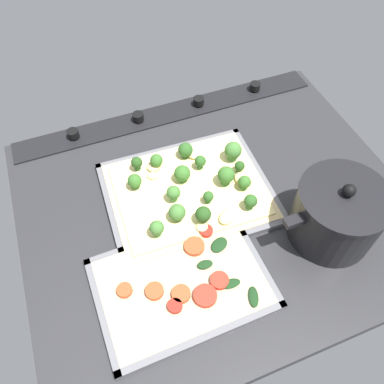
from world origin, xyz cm
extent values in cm
cube|color=#28282B|center=(0.00, 0.00, -1.50)|extent=(81.64, 67.93, 3.00)
cube|color=black|center=(0.00, -30.47, 0.40)|extent=(78.38, 7.00, 0.80)
cylinder|color=black|center=(-24.49, -30.47, 1.70)|extent=(2.80, 2.80, 1.80)
cylinder|color=black|center=(-8.16, -30.47, 1.70)|extent=(2.80, 2.80, 1.80)
cylinder|color=black|center=(8.16, -30.47, 1.70)|extent=(2.80, 2.80, 1.80)
cylinder|color=black|center=(24.49, -30.47, 1.70)|extent=(2.80, 2.80, 1.80)
cube|color=slate|center=(4.69, -4.50, 0.25)|extent=(36.11, 29.60, 0.50)
cube|color=slate|center=(4.20, -18.06, 0.65)|extent=(35.12, 2.47, 1.30)
cube|color=slate|center=(5.18, 9.06, 0.65)|extent=(35.12, 2.47, 1.30)
cube|color=slate|center=(-12.25, -3.88, 0.65)|extent=(2.23, 28.36, 1.30)
cube|color=slate|center=(21.63, -5.11, 0.65)|extent=(2.23, 28.36, 1.30)
cube|color=#D3B77F|center=(4.69, -4.50, 1.00)|extent=(33.62, 27.11, 1.00)
cube|color=#EFDB8C|center=(4.69, -4.50, 1.70)|extent=(30.91, 24.42, 0.40)
cone|color=#427635|center=(-7.58, -5.04, 2.43)|extent=(1.24, 1.24, 1.07)
sphere|color=#264C1C|center=(-7.58, -5.04, 3.81)|extent=(2.26, 2.26, 2.26)
cone|color=#4D8B3F|center=(0.20, -9.24, 2.52)|extent=(1.39, 1.39, 1.25)
sphere|color=#2D5B23|center=(0.20, -9.24, 4.09)|extent=(2.52, 2.52, 2.52)
cone|color=#68AD54|center=(9.34, 1.50, 2.30)|extent=(1.90, 1.90, 0.81)
sphere|color=#427533|center=(9.34, 1.50, 4.00)|extent=(3.45, 3.45, 3.45)
cone|color=#5B9F46|center=(4.90, -7.44, 2.33)|extent=(1.96, 1.96, 0.87)
sphere|color=#386B28|center=(4.90, -7.44, 4.10)|extent=(3.56, 3.56, 3.56)
cone|color=#427635|center=(13.13, -13.94, 2.53)|extent=(1.40, 1.40, 1.26)
sphere|color=#264C1C|center=(13.13, -13.94, 4.11)|extent=(2.54, 2.54, 2.54)
cone|color=#68AD54|center=(-7.82, -9.13, 2.54)|extent=(2.13, 2.13, 1.28)
sphere|color=#427533|center=(-7.82, -9.13, 4.64)|extent=(3.87, 3.87, 3.87)
cone|color=#5B9F46|center=(8.91, -12.95, 2.47)|extent=(1.55, 1.55, 1.15)
sphere|color=#386B28|center=(8.91, -12.95, 4.10)|extent=(2.82, 2.82, 2.82)
cone|color=#5B9F46|center=(-6.57, -0.56, 2.39)|extent=(1.53, 1.53, 0.99)
sphere|color=#386B28|center=(-6.57, -0.56, 3.93)|extent=(2.78, 2.78, 2.78)
cone|color=#4D8B3F|center=(-5.46, 4.46, 2.54)|extent=(1.52, 1.52, 1.27)
sphere|color=#2D5B23|center=(-5.46, 4.46, 4.21)|extent=(2.77, 2.77, 2.77)
cone|color=#4D8B3F|center=(1.80, -13.67, 2.31)|extent=(1.84, 1.84, 0.82)
sphere|color=#2D5B23|center=(1.80, -13.67, 3.98)|extent=(3.35, 3.35, 3.35)
cone|color=#68AD54|center=(14.28, 3.63, 2.58)|extent=(1.59, 1.59, 1.36)
sphere|color=#427533|center=(14.28, 3.63, 4.34)|extent=(2.90, 2.90, 2.90)
cone|color=#427635|center=(4.74, 3.97, 2.49)|extent=(1.77, 1.77, 1.18)
sphere|color=#264C1C|center=(4.74, 3.97, 4.28)|extent=(3.22, 3.22, 3.22)
cone|color=#5B9F46|center=(-3.49, -3.30, 2.55)|extent=(2.03, 2.03, 1.31)
sphere|color=#386B28|center=(-3.49, -3.30, 4.59)|extent=(3.69, 3.69, 3.69)
cone|color=#5B9F46|center=(14.99, -9.24, 2.40)|extent=(1.66, 1.66, 1.00)
sphere|color=#386B28|center=(14.99, -9.24, 4.03)|extent=(3.02, 3.02, 3.02)
cone|color=#4D8B3F|center=(1.95, 0.03, 2.42)|extent=(1.23, 1.23, 1.04)
sphere|color=#2D5B23|center=(1.95, 0.03, 3.78)|extent=(2.23, 2.23, 2.23)
cone|color=#68AD54|center=(8.43, -3.14, 2.57)|extent=(1.60, 1.60, 1.34)
sphere|color=#427533|center=(8.43, -3.14, 4.34)|extent=(2.92, 2.92, 2.92)
ellipsoid|color=#EFDB8C|center=(-0.49, 5.24, 2.51)|extent=(5.00, 4.68, 1.42)
ellipsoid|color=#EFDB8C|center=(-7.60, -2.45, 2.53)|extent=(5.73, 5.70, 1.46)
ellipsoid|color=#EFDB8C|center=(10.61, -10.63, 2.28)|extent=(2.68, 2.32, 0.89)
ellipsoid|color=#EFDB8C|center=(5.54, 5.44, 2.27)|extent=(3.23, 3.26, 0.86)
ellipsoid|color=#EFDB8C|center=(0.03, -13.49, 2.46)|extent=(3.31, 4.00, 1.30)
ellipsoid|color=#EFDB8C|center=(9.48, -13.09, 2.45)|extent=(4.54, 4.16, 1.28)
cube|color=slate|center=(13.28, 14.54, 0.25)|extent=(31.95, 23.04, 0.50)
cube|color=slate|center=(13.45, 3.88, 0.65)|extent=(31.60, 1.71, 1.30)
cube|color=slate|center=(13.10, 25.21, 0.65)|extent=(31.60, 1.71, 1.30)
cube|color=slate|center=(-1.91, 14.30, 0.65)|extent=(1.57, 22.55, 1.30)
cube|color=slate|center=(28.47, 14.79, 0.65)|extent=(1.57, 22.55, 1.30)
cube|color=tan|center=(13.28, 14.54, 0.95)|extent=(29.51, 20.60, 0.90)
cylinder|color=#D14723|center=(18.53, 14.63, 1.90)|extent=(3.36, 3.36, 1.00)
cylinder|color=#D14723|center=(14.26, 16.88, 1.90)|extent=(3.44, 3.44, 1.00)
cylinder|color=#B22319|center=(16.03, 18.55, 1.90)|extent=(2.68, 2.68, 1.00)
cylinder|color=#D14723|center=(23.50, 12.52, 1.90)|extent=(2.83, 2.83, 1.00)
cylinder|color=#D14723|center=(8.53, 8.80, 1.90)|extent=(3.97, 3.97, 1.00)
cylinder|color=red|center=(10.37, 18.76, 1.90)|extent=(4.29, 4.29, 1.00)
cylinder|color=#B22319|center=(5.10, 6.46, 1.90)|extent=(2.76, 2.76, 1.00)
cylinder|color=red|center=(6.84, 17.03, 1.90)|extent=(3.48, 3.48, 1.00)
ellipsoid|color=#193819|center=(8.05, 13.06, 1.80)|extent=(3.19, 2.10, 0.60)
ellipsoid|color=#193819|center=(2.39, 22.03, 1.80)|extent=(3.02, 4.32, 0.60)
ellipsoid|color=#193819|center=(3.87, 10.18, 1.80)|extent=(4.59, 4.13, 0.60)
ellipsoid|color=#193819|center=(5.21, 18.27, 1.80)|extent=(3.99, 2.20, 0.60)
cylinder|color=black|center=(-18.46, 14.46, 5.94)|extent=(16.72, 16.72, 11.89)
cylinder|color=black|center=(-18.46, 14.46, 12.29)|extent=(17.06, 17.06, 0.80)
sphere|color=black|center=(-18.46, 14.46, 13.89)|extent=(2.40, 2.40, 2.40)
cube|color=black|center=(-8.30, 14.46, 9.75)|extent=(3.60, 2.00, 1.20)
camera|label=1|loc=(22.16, 42.49, 68.63)|focal=36.43mm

